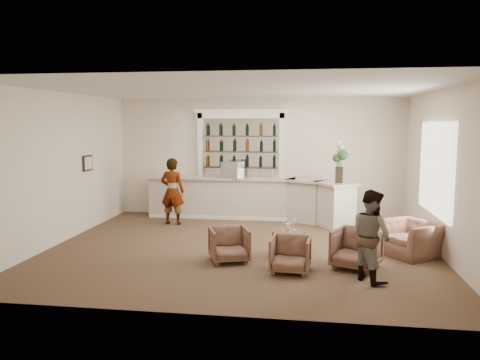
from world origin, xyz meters
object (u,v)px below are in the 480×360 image
object	(u,v)px
armchair_center	(291,254)
armchair_right	(356,249)
flower_vase	(339,159)
guest	(371,235)
espresso_machine	(232,170)
armchair_far	(410,239)
bar_counter	(251,198)
cocktail_table	(289,243)
sommelier	(172,191)
armchair_left	(229,244)

from	to	relation	value
armchair_center	armchair_right	distance (m)	1.24
flower_vase	guest	bearing A→B (deg)	-86.08
armchair_center	espresso_machine	world-z (taller)	espresso_machine
armchair_center	armchair_far	distance (m)	2.70
bar_counter	armchair_right	world-z (taller)	bar_counter
cocktail_table	flower_vase	xyz separation A→B (m)	(1.14, 2.74, 1.48)
cocktail_table	armchair_far	size ratio (longest dim) A/B	0.64
armchair_right	bar_counter	bearing A→B (deg)	144.82
armchair_right	armchair_far	world-z (taller)	armchair_right
armchair_center	armchair_far	bearing A→B (deg)	35.71
armchair_right	flower_vase	size ratio (longest dim) A/B	0.76
cocktail_table	espresso_machine	size ratio (longest dim) A/B	1.33
guest	flower_vase	distance (m)	4.16
cocktail_table	flower_vase	bearing A→B (deg)	67.48
sommelier	armchair_far	distance (m)	5.91
cocktail_table	espresso_machine	xyz separation A→B (m)	(-1.67, 3.36, 1.11)
sommelier	cocktail_table	bearing A→B (deg)	146.39
sommelier	armchair_right	xyz separation A→B (m)	(4.35, -3.12, -0.50)
armchair_right	sommelier	bearing A→B (deg)	168.36
armchair_left	armchair_right	distance (m)	2.36
bar_counter	flower_vase	bearing A→B (deg)	-16.37
sommelier	armchair_center	bearing A→B (deg)	137.17
armchair_center	armchair_far	xyz separation A→B (m)	(2.32, 1.39, 0.02)
armchair_center	bar_counter	bearing A→B (deg)	110.46
bar_counter	armchair_right	size ratio (longest dim) A/B	7.17
armchair_center	flower_vase	xyz separation A→B (m)	(1.06, 3.77, 1.41)
cocktail_table	sommelier	distance (m)	4.02
bar_counter	flower_vase	xyz separation A→B (m)	(2.31, -0.68, 1.16)
cocktail_table	armchair_far	xyz separation A→B (m)	(2.39, 0.36, 0.09)
bar_counter	armchair_right	bearing A→B (deg)	-59.21
sommelier	espresso_machine	size ratio (longest dim) A/B	3.46
guest	armchair_far	size ratio (longest dim) A/B	1.47
cocktail_table	armchair_center	distance (m)	1.04
cocktail_table	armchair_left	xyz separation A→B (m)	(-1.11, -0.55, 0.08)
guest	cocktail_table	bearing A→B (deg)	13.31
armchair_left	armchair_far	bearing A→B (deg)	-6.37
guest	flower_vase	size ratio (longest dim) A/B	1.47
bar_counter	sommelier	world-z (taller)	sommelier
cocktail_table	guest	xyz separation A→B (m)	(1.41, -1.29, 0.52)
armchair_far	armchair_left	bearing A→B (deg)	-112.08
bar_counter	espresso_machine	size ratio (longest dim) A/B	11.42
armchair_far	espresso_machine	world-z (taller)	espresso_machine
armchair_right	armchair_far	size ratio (longest dim) A/B	0.76
bar_counter	espresso_machine	bearing A→B (deg)	-172.90
armchair_right	flower_vase	world-z (taller)	flower_vase
sommelier	espresso_machine	xyz separation A→B (m)	(1.43, 0.88, 0.49)
bar_counter	espresso_machine	world-z (taller)	espresso_machine
armchair_left	flower_vase	xyz separation A→B (m)	(2.24, 3.29, 1.40)
sommelier	flower_vase	size ratio (longest dim) A/B	1.65
armchair_center	armchair_right	bearing A→B (deg)	22.95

